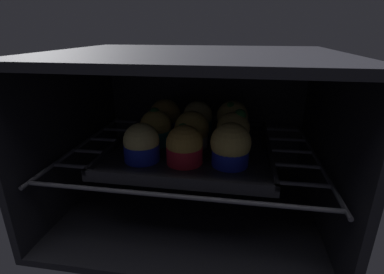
{
  "coord_description": "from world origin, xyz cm",
  "views": [
    {
      "loc": [
        9.75,
        -37.4,
        39.68
      ],
      "look_at": [
        0.0,
        21.62,
        17.24
      ],
      "focal_mm": 26.93,
      "sensor_mm": 36.0,
      "label": 1
    }
  ],
  "objects": [
    {
      "name": "muffin_row2_col0",
      "position": [
        -8.27,
        30.3,
        18.96
      ],
      "size": [
        7.71,
        7.71,
        8.27
      ],
      "color": "#1928B7",
      "rests_on": "baking_tray"
    },
    {
      "name": "oven_rack",
      "position": [
        0.0,
        22.0,
        13.6
      ],
      "size": [
        54.8,
        42.0,
        0.8
      ],
      "color": "#51515B",
      "rests_on": "oven_cavity"
    },
    {
      "name": "baking_tray",
      "position": [
        0.0,
        21.62,
        14.68
      ],
      "size": [
        34.31,
        34.31,
        2.2
      ],
      "color": "black",
      "rests_on": "oven_rack"
    },
    {
      "name": "muffin_row0_col2",
      "position": [
        8.76,
        13.28,
        19.04
      ],
      "size": [
        7.72,
        7.72,
        8.41
      ],
      "color": "#1928B7",
      "rests_on": "baking_tray"
    },
    {
      "name": "muffin_row0_col0",
      "position": [
        -8.55,
        12.63,
        18.56
      ],
      "size": [
        7.07,
        7.07,
        7.61
      ],
      "color": "#1928B7",
      "rests_on": "baking_tray"
    },
    {
      "name": "muffin_row1_col0",
      "position": [
        -8.27,
        21.7,
        18.69
      ],
      "size": [
        7.11,
        7.11,
        8.34
      ],
      "color": "#0C8C84",
      "rests_on": "baking_tray"
    },
    {
      "name": "oven_cavity",
      "position": [
        0.0,
        26.25,
        17.0
      ],
      "size": [
        59.0,
        47.0,
        37.0
      ],
      "color": "black",
      "rests_on": "ground"
    },
    {
      "name": "muffin_row1_col1",
      "position": [
        0.19,
        21.46,
        18.68
      ],
      "size": [
        7.71,
        7.71,
        8.0
      ],
      "color": "silver",
      "rests_on": "baking_tray"
    },
    {
      "name": "muffin_row2_col2",
      "position": [
        8.48,
        29.86,
        19.18
      ],
      "size": [
        7.56,
        7.56,
        8.74
      ],
      "color": "#1928B7",
      "rests_on": "baking_tray"
    },
    {
      "name": "muffin_row1_col2",
      "position": [
        8.98,
        21.77,
        18.93
      ],
      "size": [
        7.14,
        7.14,
        8.76
      ],
      "color": "#7A238C",
      "rests_on": "baking_tray"
    },
    {
      "name": "muffin_row2_col1",
      "position": [
        0.12,
        30.38,
        18.89
      ],
      "size": [
        7.28,
        7.28,
        8.13
      ],
      "color": "#0C8C84",
      "rests_on": "baking_tray"
    },
    {
      "name": "muffin_row0_col1",
      "position": [
        -0.21,
        12.79,
        18.55
      ],
      "size": [
        7.12,
        7.12,
        7.61
      ],
      "color": "red",
      "rests_on": "baking_tray"
    }
  ]
}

